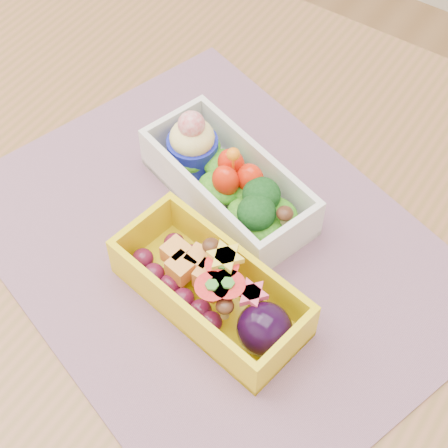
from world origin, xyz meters
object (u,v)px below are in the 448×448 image
Objects in this scene: placemat at (214,248)px; bento_white at (228,181)px; table at (163,298)px; bento_yellow at (214,290)px.

placemat is 0.07m from bento_white.
placemat is at bearing 29.07° from table.
bento_yellow is at bearing -16.16° from table.
placemat is at bearing -50.79° from bento_white.
bento_yellow is at bearing -44.98° from bento_white.
bento_white is (-0.02, 0.06, 0.03)m from placemat.
placemat is 2.41× the size of bento_yellow.
placemat is 0.07m from bento_yellow.
bento_yellow is (0.08, -0.02, 0.13)m from table.
table is 0.15m from bento_yellow.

